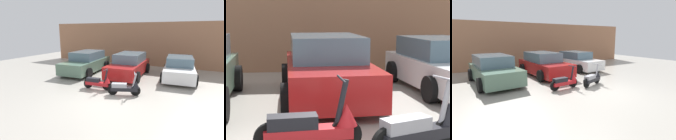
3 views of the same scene
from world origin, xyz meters
TOP-DOWN VIEW (x-y plane):
  - wall_back at (0.00, 8.31)m, footprint 19.60×0.12m
  - scooter_front_left at (-1.09, 1.17)m, footprint 1.52×0.55m
  - scooter_front_right at (0.42, 0.99)m, footprint 1.44×0.76m
  - car_rear_center at (-0.68, 4.42)m, footprint 2.23×4.37m
  - car_rear_right at (2.33, 5.06)m, footprint 2.17×4.09m

SIDE VIEW (x-z plane):
  - scooter_front_right at x=0.42m, z-range -0.15..0.89m
  - scooter_front_left at x=-1.09m, z-range -0.15..0.90m
  - car_rear_right at x=2.33m, z-range -0.03..1.32m
  - car_rear_center at x=-0.68m, z-range -0.03..1.43m
  - wall_back at x=0.00m, z-range 0.00..3.55m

